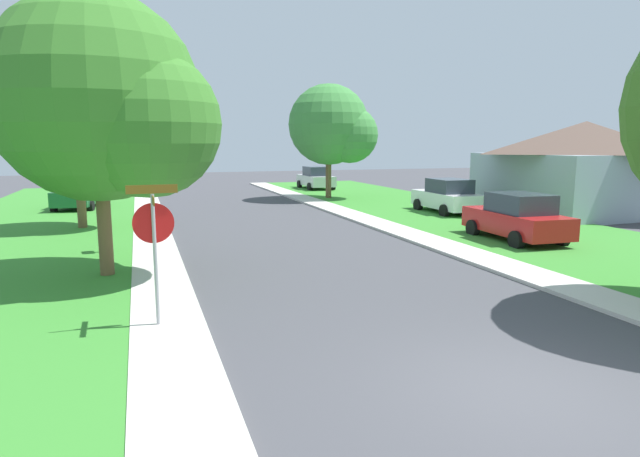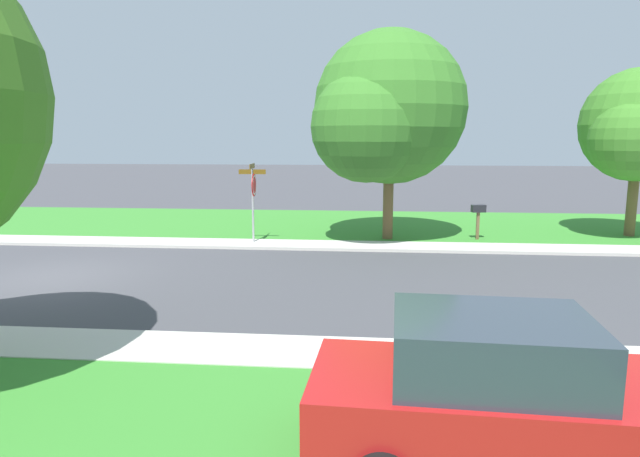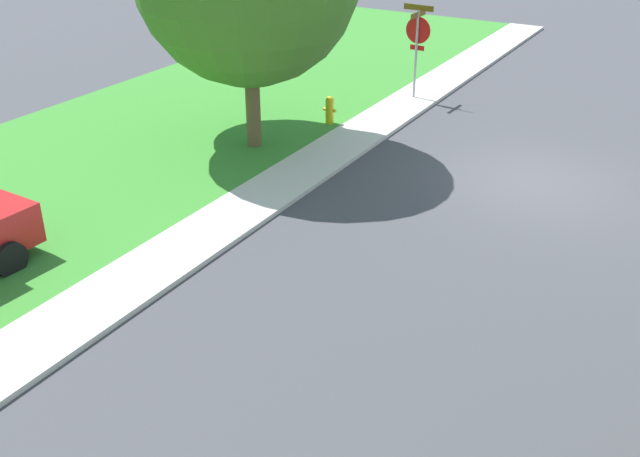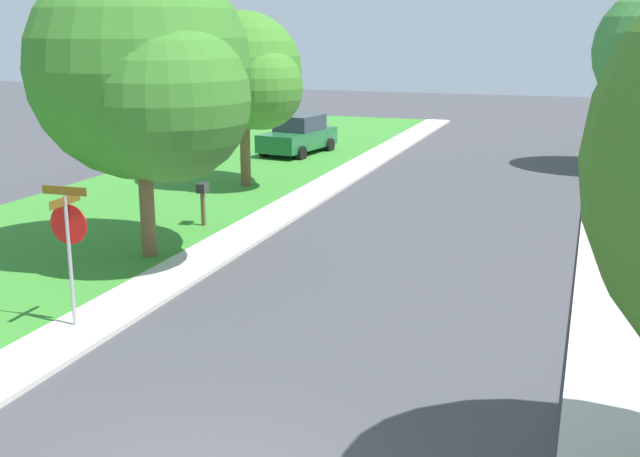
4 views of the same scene
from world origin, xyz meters
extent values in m
plane|color=#424247|center=(0.00, 0.00, 0.00)|extent=(120.00, 120.00, 0.00)
cylinder|color=#9E9EA3|center=(4.73, -4.31, 1.30)|extent=(0.07, 0.07, 2.60)
cylinder|color=red|center=(4.73, -4.36, 2.05)|extent=(0.76, 0.07, 0.76)
cylinder|color=white|center=(4.73, -4.38, 2.05)|extent=(0.67, 0.04, 0.67)
cylinder|color=red|center=(4.73, -4.38, 2.05)|extent=(0.55, 0.03, 0.55)
cube|color=brown|center=(4.73, -4.31, 2.69)|extent=(0.92, 0.06, 0.16)
cube|color=brown|center=(4.73, -4.31, 2.50)|extent=(0.06, 0.92, 0.16)
cube|color=red|center=(4.73, -4.36, 1.55)|extent=(0.44, 0.04, 0.14)
cylinder|color=black|center=(6.74, 8.63, 0.32)|extent=(0.27, 0.65, 0.64)
cylinder|color=brown|center=(6.57, 1.33, 1.21)|extent=(0.36, 0.36, 2.42)
cylinder|color=gold|center=(5.76, -1.04, 0.35)|extent=(0.22, 0.22, 0.70)
sphere|color=gold|center=(5.76, -1.04, 0.72)|extent=(0.22, 0.22, 0.22)
cylinder|color=gold|center=(5.62, -1.04, 0.45)|extent=(0.10, 0.08, 0.08)
cylinder|color=gold|center=(5.90, -1.04, 0.45)|extent=(0.10, 0.08, 0.08)
camera|label=1|loc=(-5.10, -5.88, 3.53)|focal=30.04mm
camera|label=2|loc=(13.49, 8.38, 3.65)|focal=30.98mm
camera|label=3|loc=(-3.62, 15.71, 6.71)|focal=41.88mm
camera|label=4|loc=(4.10, -7.41, 5.61)|focal=44.62mm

